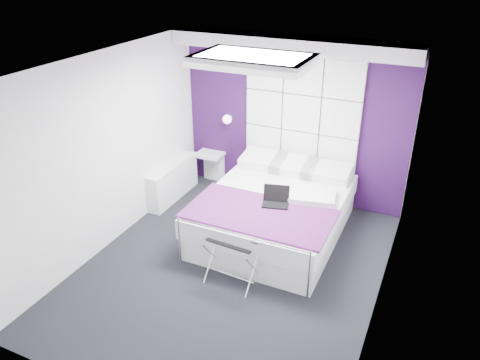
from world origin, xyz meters
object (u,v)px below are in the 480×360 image
(nightstand, at_px, (210,154))
(luggage_rack, at_px, (233,261))
(bed, at_px, (275,212))
(laptop, at_px, (277,199))
(radiator, at_px, (173,181))
(wall_lamp, at_px, (228,119))

(nightstand, distance_m, luggage_rack, 2.71)
(bed, bearing_deg, laptop, -65.93)
(nightstand, xyz_separation_m, laptop, (1.69, -1.28, 0.16))
(bed, height_order, luggage_rack, bed)
(radiator, distance_m, nightstand, 0.82)
(nightstand, bearing_deg, laptop, -37.09)
(radiator, xyz_separation_m, nightstand, (0.31, 0.72, 0.24))
(bed, relative_size, luggage_rack, 3.83)
(wall_lamp, height_order, laptop, wall_lamp)
(wall_lamp, xyz_separation_m, bed, (1.24, -1.06, -0.88))
(luggage_rack, xyz_separation_m, laptop, (0.19, 0.97, 0.41))
(wall_lamp, height_order, nightstand, wall_lamp)
(laptop, bearing_deg, bed, 99.84)
(radiator, bearing_deg, luggage_rack, -40.17)
(nightstand, bearing_deg, luggage_rack, -56.27)
(laptop, bearing_deg, luggage_rack, -115.47)
(radiator, relative_size, luggage_rack, 2.01)
(nightstand, bearing_deg, wall_lamp, 6.83)
(bed, distance_m, nightstand, 1.88)
(bed, relative_size, nightstand, 5.15)
(radiator, xyz_separation_m, luggage_rack, (1.80, -1.52, -0.01))
(bed, bearing_deg, nightstand, 147.14)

